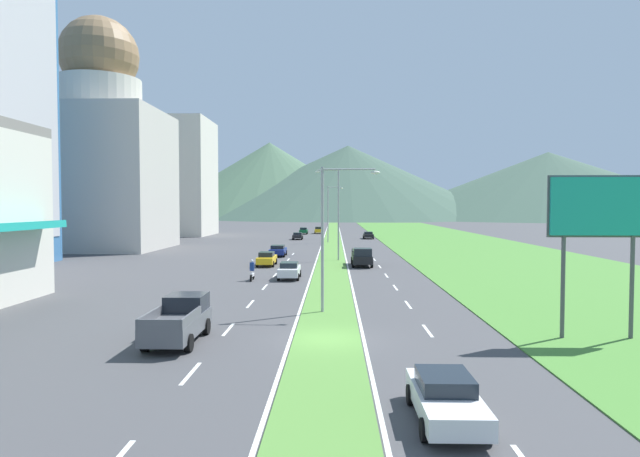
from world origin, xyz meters
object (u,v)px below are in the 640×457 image
object	(u,v)px
car_3	(278,250)
car_4	(368,235)
car_6	(319,230)
motorcycle_rider	(252,272)
car_8	(289,270)
car_0	(267,259)
street_lamp_near	(330,228)
street_lamp_far	(330,211)
car_7	(298,236)
billboard_roadside	(599,215)
pickup_truck_0	(180,320)
street_lamp_mid	(336,209)
car_2	(304,231)
car_5	(446,397)
pickup_truck_1	(362,257)

from	to	relation	value
car_3	car_4	size ratio (longest dim) A/B	1.08
car_6	motorcycle_rider	bearing A→B (deg)	177.55
car_8	car_0	bearing A→B (deg)	17.55
street_lamp_near	street_lamp_far	xyz separation A→B (m)	(-0.55, 61.97, 0.47)
car_8	car_7	bearing A→B (deg)	3.12
car_8	billboard_roadside	bearing A→B (deg)	-142.21
car_6	motorcycle_rider	xyz separation A→B (m)	(-3.40, -79.20, -0.04)
pickup_truck_0	motorcycle_rider	xyz separation A→B (m)	(0.28, 20.80, -0.24)
street_lamp_mid	car_4	bearing A→B (deg)	81.45
motorcycle_rider	car_0	bearing A→B (deg)	0.91
car_6	pickup_truck_0	size ratio (longest dim) A/B	0.77
car_6	car_2	bearing A→B (deg)	126.83
car_0	motorcycle_rider	distance (m)	11.52
car_4	car_5	world-z (taller)	car_5
street_lamp_mid	car_8	size ratio (longest dim) A/B	2.50
car_2	pickup_truck_1	size ratio (longest dim) A/B	0.86
street_lamp_far	car_6	xyz separation A→B (m)	(-2.77, 31.03, -4.76)
motorcycle_rider	street_lamp_near	bearing A→B (deg)	-154.03
street_lamp_far	car_7	world-z (taller)	street_lamp_far
street_lamp_far	pickup_truck_0	distance (m)	69.42
pickup_truck_0	street_lamp_near	bearing A→B (deg)	-45.02
car_5	pickup_truck_0	xyz separation A→B (m)	(-10.57, 9.33, 0.26)
street_lamp_far	car_8	bearing A→B (deg)	-93.77
car_0	car_4	xyz separation A→B (m)	(13.77, 48.02, -0.05)
street_lamp_near	car_6	xyz separation A→B (m)	(-3.33, 93.00, -4.29)
car_8	motorcycle_rider	bearing A→B (deg)	111.49
street_lamp_mid	car_3	world-z (taller)	street_lamp_mid
car_3	pickup_truck_1	size ratio (longest dim) A/B	0.86
pickup_truck_1	motorcycle_rider	bearing A→B (deg)	-41.48
car_2	car_4	distance (m)	21.85
car_0	car_3	distance (m)	10.92
street_lamp_near	pickup_truck_1	bearing A→B (deg)	82.75
street_lamp_far	car_8	xyz separation A→B (m)	(-3.09, -46.96, -4.80)
street_lamp_mid	car_5	xyz separation A→B (m)	(3.08, -47.31, -5.31)
street_lamp_far	car_7	bearing A→B (deg)	125.26
car_8	street_lamp_near	bearing A→B (deg)	-166.36
car_3	motorcycle_rider	distance (m)	22.44
billboard_roadside	car_5	world-z (taller)	billboard_roadside
billboard_roadside	car_8	world-z (taller)	billboard_roadside
car_5	car_7	size ratio (longest dim) A/B	1.07
car_4	pickup_truck_1	size ratio (longest dim) A/B	0.79
car_2	car_8	bearing A→B (deg)	-177.70
street_lamp_mid	car_7	distance (m)	40.64
street_lamp_far	car_4	bearing A→B (deg)	56.91
car_5	pickup_truck_1	bearing A→B (deg)	-179.46
street_lamp_mid	pickup_truck_1	bearing A→B (deg)	-65.77
street_lamp_near	car_2	world-z (taller)	street_lamp_near
street_lamp_mid	pickup_truck_1	distance (m)	8.27
car_8	motorcycle_rider	size ratio (longest dim) A/B	2.13
street_lamp_mid	car_4	xyz separation A→B (m)	(6.37, 42.37, -5.31)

